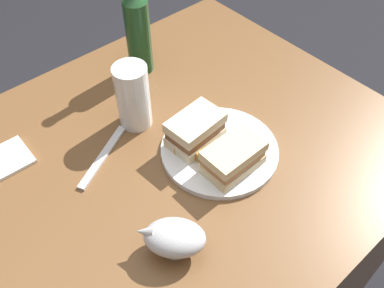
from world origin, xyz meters
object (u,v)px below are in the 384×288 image
sandwich_half_left (195,130)px  fork (103,156)px  sandwich_half_right (233,157)px  plate (219,150)px  gravy_boat (174,238)px  cider_bottle (138,30)px  napkin (3,161)px  pint_glass (133,100)px

sandwich_half_left → fork: bearing=-30.7°
sandwich_half_left → sandwich_half_right: (-0.01, 0.10, -0.00)m
plate → gravy_boat: (0.22, 0.11, 0.03)m
sandwich_half_left → fork: sandwich_half_left is taller
plate → cider_bottle: 0.36m
sandwich_half_right → cider_bottle: size_ratio=0.43×
sandwich_half_right → fork: (0.18, -0.20, -0.04)m
sandwich_half_right → gravy_boat: sandwich_half_right is taller
plate → fork: 0.25m
plate → napkin: (0.36, -0.28, -0.00)m
sandwich_half_left → napkin: 0.40m
cider_bottle → fork: bearing=37.8°
plate → cider_bottle: (-0.05, -0.34, 0.11)m
sandwich_half_left → fork: (0.17, -0.10, -0.04)m
cider_bottle → napkin: (0.40, 0.06, -0.11)m
napkin → fork: bearing=142.7°
sandwich_half_left → plate: bearing=116.0°
plate → pint_glass: size_ratio=1.64×
plate → napkin: plate is taller
sandwich_half_left → gravy_boat: 0.25m
pint_glass → sandwich_half_left: bearing=110.9°
gravy_boat → fork: (-0.02, -0.26, -0.04)m
plate → fork: (0.19, -0.15, -0.00)m
sandwich_half_left → gravy_boat: sandwich_half_left is taller
pint_glass → gravy_boat: bearing=65.5°
sandwich_half_right → fork: size_ratio=0.67×
sandwich_half_left → sandwich_half_right: sandwich_half_left is taller
plate → napkin: size_ratio=2.25×
sandwich_half_left → sandwich_half_right: size_ratio=1.00×
pint_glass → fork: pint_glass is taller
napkin → sandwich_half_left: bearing=145.9°
sandwich_half_left → pint_glass: 0.15m
sandwich_half_right → gravy_boat: bearing=16.2°
pint_glass → napkin: pint_glass is taller
napkin → gravy_boat: bearing=110.2°
cider_bottle → fork: (0.24, 0.19, -0.11)m
sandwich_half_left → fork: 0.20m
plate → pint_glass: bearing=-67.7°
sandwich_half_right → fork: 0.27m
sandwich_half_left → pint_glass: (0.05, -0.14, 0.02)m
plate → pint_glass: pint_glass is taller
plate → sandwich_half_right: (0.02, 0.05, 0.04)m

